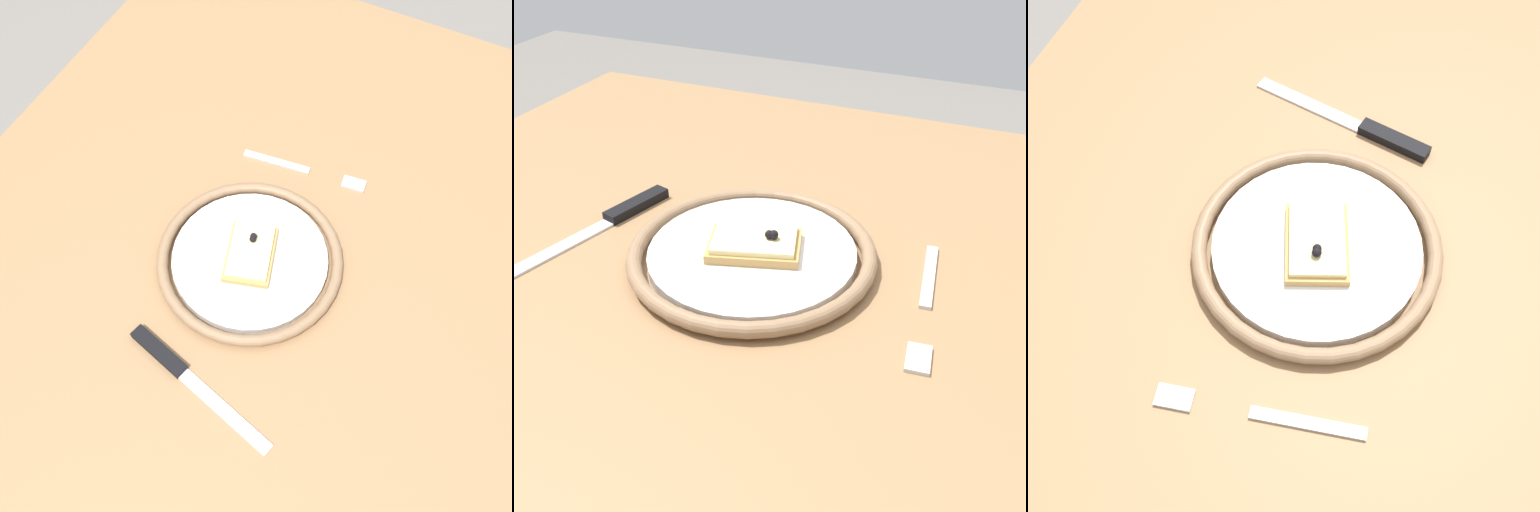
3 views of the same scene
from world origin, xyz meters
TOP-DOWN VIEW (x-y plane):
  - dining_table at (0.00, 0.00)m, footprint 1.14×0.93m
  - plate at (0.04, 0.01)m, footprint 0.27×0.27m
  - pizza_slice_near at (0.04, 0.01)m, footprint 0.11×0.09m
  - knife at (0.23, 0.00)m, footprint 0.08×0.24m
  - fork at (-0.15, 0.02)m, footprint 0.04×0.20m

SIDE VIEW (x-z plane):
  - dining_table at x=0.00m, z-range 0.30..1.05m
  - fork at x=-0.15m, z-range 0.76..0.76m
  - knife at x=0.23m, z-range 0.76..0.77m
  - plate at x=0.04m, z-range 0.76..0.78m
  - pizza_slice_near at x=0.04m, z-range 0.77..0.79m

